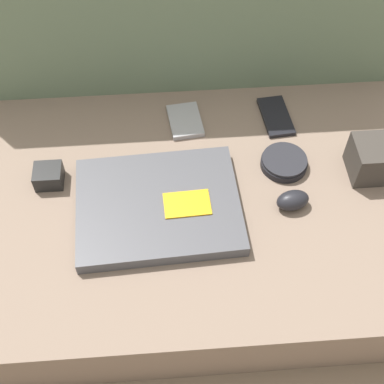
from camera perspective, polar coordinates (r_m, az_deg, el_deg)
The scene contains 10 objects.
ground_plane at distance 1.19m, azimuth 0.00°, elevation -4.57°, with size 8.00×8.00×0.00m, color #7A6651.
couch_seat at distance 1.13m, azimuth 0.00°, elevation -2.70°, with size 1.03×0.63×0.14m.
couch_backrest at distance 1.28m, azimuth -1.43°, elevation 17.96°, with size 1.03×0.20×0.53m.
laptop at distance 1.05m, azimuth -3.59°, elevation -1.49°, with size 0.33×0.27×0.03m.
computer_mouse at distance 1.07m, azimuth 10.69°, elevation -0.87°, with size 0.07×0.05×0.04m.
speaker_puck at distance 1.14m, azimuth 9.80°, elevation 3.15°, with size 0.10×0.10×0.02m.
phone_silver at distance 1.23m, azimuth 8.93°, elevation 7.97°, with size 0.07×0.12×0.01m.
phone_black at distance 1.21m, azimuth -0.85°, elevation 7.61°, with size 0.08×0.11×0.01m.
camera_pouch at distance 1.15m, azimuth 19.32°, elevation 3.39°, with size 0.11×0.09×0.08m.
charger_brick at distance 1.12m, azimuth -15.05°, elevation 1.66°, with size 0.06×0.05×0.04m.
Camera 1 is at (-0.05, -0.63, 1.01)m, focal length 50.00 mm.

